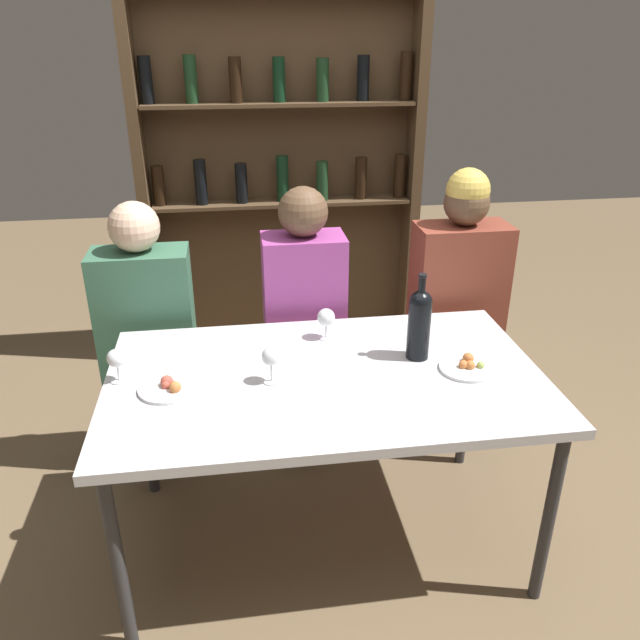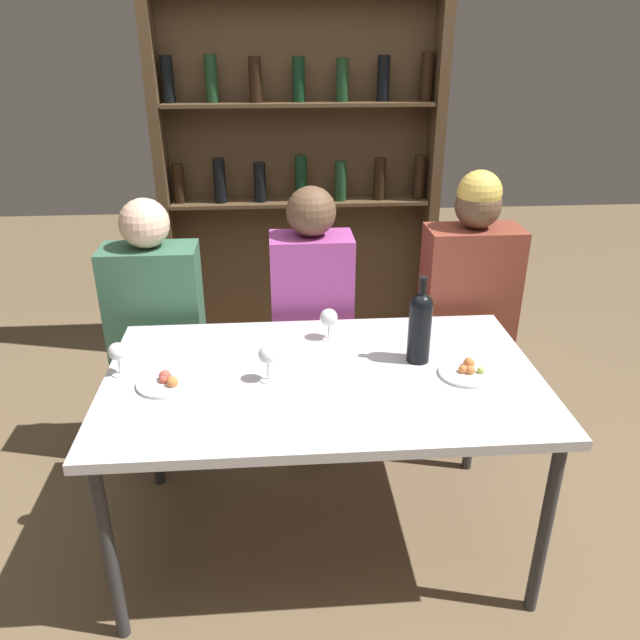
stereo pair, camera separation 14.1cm
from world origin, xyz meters
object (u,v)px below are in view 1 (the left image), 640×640
wine_glass_1 (116,359)px  wine_glass_2 (326,318)px  seated_person_right (455,317)px  seated_person_left (150,348)px  wine_glass_0 (271,358)px  food_plate_1 (467,367)px  food_plate_0 (169,387)px  seated_person_center (305,333)px  wine_bottle (419,321)px

wine_glass_1 → wine_glass_2: size_ratio=0.97×
wine_glass_2 → seated_person_right: seated_person_right is taller
seated_person_left → seated_person_right: 1.40m
wine_glass_0 → seated_person_left: size_ratio=0.11×
food_plate_1 → seated_person_right: seated_person_right is taller
food_plate_0 → seated_person_right: size_ratio=0.16×
wine_glass_2 → seated_person_center: size_ratio=0.10×
wine_glass_1 → seated_person_right: size_ratio=0.09×
wine_glass_1 → food_plate_0: bearing=-25.7°
seated_person_center → seated_person_right: seated_person_right is taller
wine_glass_1 → food_plate_1: bearing=-4.5°
wine_bottle → food_plate_1: size_ratio=1.68×
wine_glass_2 → seated_person_center: 0.42m
wine_glass_0 → food_plate_0: (-0.35, -0.00, -0.08)m
wine_bottle → wine_glass_0: bearing=-169.3°
wine_glass_1 → seated_person_right: (1.43, 0.57, -0.20)m
seated_person_center → food_plate_1: bearing=-52.7°
wine_bottle → wine_glass_1: size_ratio=2.71×
wine_glass_2 → wine_glass_0: bearing=-127.7°
wine_bottle → seated_person_right: (0.35, 0.55, -0.26)m
wine_bottle → seated_person_center: (-0.36, 0.55, -0.29)m
wine_glass_0 → seated_person_left: seated_person_left is taller
wine_glass_2 → food_plate_1: 0.57m
wine_bottle → seated_person_left: size_ratio=0.26×
food_plate_1 → wine_glass_2: bearing=145.4°
food_plate_0 → food_plate_1: food_plate_0 is taller
seated_person_left → wine_glass_1: bearing=-92.6°
wine_glass_0 → food_plate_1: bearing=-1.1°
wine_bottle → seated_person_center: size_ratio=0.26×
wine_glass_1 → seated_person_center: 0.94m
food_plate_0 → seated_person_center: seated_person_center is taller
wine_glass_0 → seated_person_right: size_ratio=0.10×
wine_glass_0 → wine_glass_2: bearing=52.3°
food_plate_1 → seated_person_center: bearing=127.3°
wine_bottle → wine_glass_1: wine_bottle is taller
wine_glass_0 → food_plate_0: 0.36m
wine_glass_2 → food_plate_0: size_ratio=0.61×
seated_person_right → wine_glass_1: bearing=-158.1°
wine_bottle → wine_glass_0: 0.56m
food_plate_1 → wine_glass_0: bearing=178.9°
wine_glass_2 → wine_glass_1: bearing=-163.5°
wine_glass_0 → seated_person_center: seated_person_center is taller
food_plate_0 → seated_person_left: seated_person_left is taller
wine_glass_2 → seated_person_center: (-0.04, 0.35, -0.23)m
wine_glass_1 → food_plate_0: wine_glass_1 is taller
wine_bottle → seated_person_right: size_ratio=0.25×
wine_glass_1 → seated_person_left: bearing=87.4°
wine_bottle → seated_person_left: bearing=152.2°
wine_glass_1 → food_plate_1: size_ratio=0.62×
wine_glass_0 → wine_bottle: bearing=10.7°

